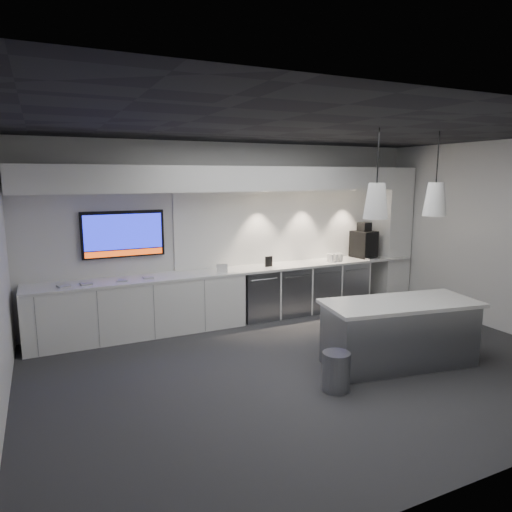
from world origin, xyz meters
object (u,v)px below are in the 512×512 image
wall_tv (123,234)px  island (399,333)px  bin (336,371)px  coffee_machine (364,243)px

wall_tv → island: size_ratio=0.59×
bin → coffee_machine: 4.01m
coffee_machine → wall_tv: bearing=167.6°
wall_tv → island: wall_tv is taller
island → coffee_machine: size_ratio=3.14×
bin → coffee_machine: size_ratio=0.67×
wall_tv → coffee_machine: size_ratio=1.85×
wall_tv → coffee_machine: bearing=-3.2°
wall_tv → bin: 3.85m
coffee_machine → island: bearing=-128.3°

